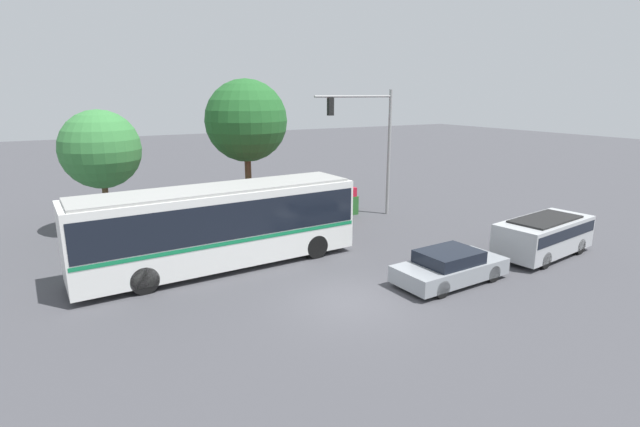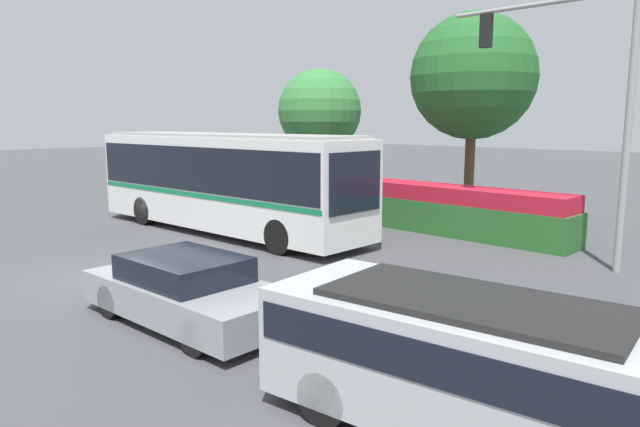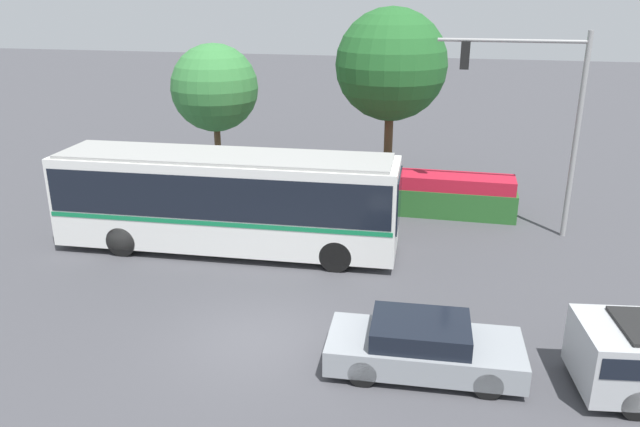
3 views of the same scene
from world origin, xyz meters
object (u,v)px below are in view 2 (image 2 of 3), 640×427
sedan_foreground (188,291)px  suv_left_lane (470,355)px  city_bus (224,177)px  street_tree_left (320,111)px  traffic_light_pole (583,85)px  street_tree_centre (473,77)px

sedan_foreground → suv_left_lane: bearing=-0.3°
city_bus → street_tree_left: (-3.35, 7.77, 2.28)m
traffic_light_pole → suv_left_lane: bearing=105.1°
city_bus → sedan_foreground: 8.95m
suv_left_lane → city_bus: bearing=148.6°
street_tree_left → sedan_foreground: bearing=-53.0°
sedan_foreground → street_tree_centre: (-2.47, 13.77, 4.68)m
traffic_light_pole → street_tree_centre: size_ratio=0.92×
traffic_light_pole → city_bus: bearing=20.5°
city_bus → sedan_foreground: (6.79, -5.69, -1.26)m
street_tree_left → street_tree_centre: bearing=2.3°
sedan_foreground → street_tree_centre: bearing=97.1°
street_tree_left → city_bus: bearing=-66.7°
suv_left_lane → street_tree_centre: bearing=113.1°
sedan_foreground → traffic_light_pole: (3.17, 9.42, 3.95)m
suv_left_lane → street_tree_left: street_tree_left is taller
sedan_foreground → street_tree_centre: street_tree_centre is taller
city_bus → sedan_foreground: size_ratio=2.53×
traffic_light_pole → street_tree_centre: street_tree_centre is taller
sedan_foreground → traffic_light_pole: traffic_light_pole is taller
sedan_foreground → suv_left_lane: suv_left_lane is taller
traffic_light_pole → street_tree_left: (-13.32, 4.04, -0.42)m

